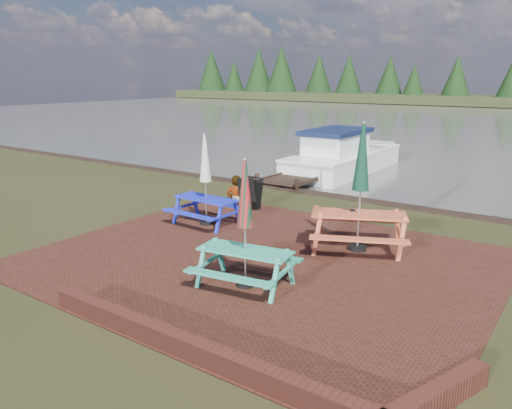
{
  "coord_description": "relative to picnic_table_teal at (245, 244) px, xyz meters",
  "views": [
    {
      "loc": [
        5.45,
        -7.02,
        3.71
      ],
      "look_at": [
        -0.54,
        1.55,
        1.0
      ],
      "focal_mm": 35.0,
      "sensor_mm": 36.0,
      "label": 1
    }
  ],
  "objects": [
    {
      "name": "boat_jetty",
      "position": [
        -3.82,
        12.04,
        -0.41
      ],
      "size": [
        2.44,
        6.95,
        2.01
      ],
      "rotation": [
        0.0,
        0.0,
        0.01
      ],
      "color": "white",
      "rests_on": "ground"
    },
    {
      "name": "person",
      "position": [
        -3.82,
        4.78,
        0.02
      ],
      "size": [
        0.71,
        0.59,
        1.68
      ],
      "primitive_type": "imported",
      "rotation": [
        0.0,
        0.0,
        3.51
      ],
      "color": "gray",
      "rests_on": "ground"
    },
    {
      "name": "ground",
      "position": [
        -0.49,
        0.26,
        -0.82
      ],
      "size": [
        120.0,
        120.0,
        0.0
      ],
      "primitive_type": "plane",
      "color": "black",
      "rests_on": "ground"
    },
    {
      "name": "paving",
      "position": [
        -0.49,
        1.26,
        -0.81
      ],
      "size": [
        9.0,
        7.5,
        0.02
      ],
      "primitive_type": "cube",
      "color": "#381A11",
      "rests_on": "ground"
    },
    {
      "name": "chalkboard",
      "position": [
        -3.06,
        4.44,
        -0.35
      ],
      "size": [
        0.57,
        0.54,
        0.91
      ],
      "rotation": [
        0.0,
        0.0,
        0.03
      ],
      "color": "black",
      "rests_on": "ground"
    },
    {
      "name": "brick_wall",
      "position": [
        1.65,
        -2.16,
        -0.67
      ],
      "size": [
        6.21,
        1.79,
        0.3
      ],
      "color": "#4C1E16",
      "rests_on": "ground"
    },
    {
      "name": "jetty",
      "position": [
        -3.99,
        11.53,
        -0.7
      ],
      "size": [
        1.76,
        9.08,
        1.0
      ],
      "color": "black",
      "rests_on": "ground"
    },
    {
      "name": "picnic_table_blue",
      "position": [
        -3.09,
        2.55,
        -0.0
      ],
      "size": [
        1.73,
        1.55,
        2.32
      ],
      "rotation": [
        0.0,
        0.0,
        -0.04
      ],
      "color": "#1823BB",
      "rests_on": "ground"
    },
    {
      "name": "picnic_table_teal",
      "position": [
        0.0,
        0.0,
        0.0
      ],
      "size": [
        1.89,
        1.73,
        2.33
      ],
      "rotation": [
        0.0,
        0.0,
        0.16
      ],
      "color": "teal",
      "rests_on": "ground"
    },
    {
      "name": "picnic_table_red",
      "position": [
        0.87,
        2.96,
        0.16
      ],
      "size": [
        2.56,
        2.45,
        2.77
      ],
      "rotation": [
        0.0,
        0.0,
        0.43
      ],
      "color": "#BC5230",
      "rests_on": "ground"
    }
  ]
}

